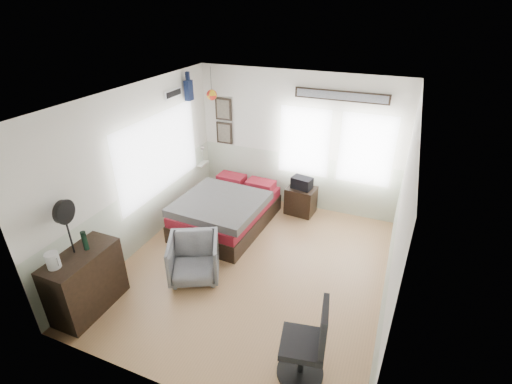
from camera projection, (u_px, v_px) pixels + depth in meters
ground_plane at (252, 268)px, 5.93m from camera, size 4.00×4.50×0.01m
room_shell at (252, 170)px, 5.36m from camera, size 4.02×4.52×2.71m
wall_decor at (238, 102)px, 6.92m from camera, size 3.55×1.32×1.44m
bed at (226, 211)px, 6.89m from camera, size 1.53×2.06×0.64m
dresser at (86, 282)px, 4.97m from camera, size 0.48×1.00×0.90m
armchair at (194, 258)px, 5.59m from camera, size 0.98×0.99×0.68m
nightstand at (301, 200)px, 7.32m from camera, size 0.58×0.49×0.54m
task_chair at (307, 348)px, 4.05m from camera, size 0.55×0.55×1.07m
kettle at (53, 260)px, 4.49m from camera, size 0.18×0.16×0.21m
bottle at (85, 241)px, 4.80m from camera, size 0.07×0.07×0.27m
stand_fan at (64, 213)px, 4.52m from camera, size 0.13×0.31×0.77m
black_bag at (302, 183)px, 7.14m from camera, size 0.42×0.32×0.22m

